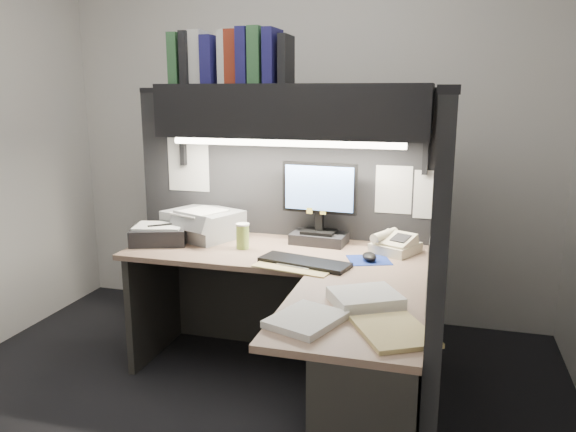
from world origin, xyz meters
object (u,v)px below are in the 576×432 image
Objects in this scene: coffee_cup at (243,237)px; printer at (203,224)px; overhead_shelf at (292,111)px; monitor at (319,212)px; desk at (310,347)px; telephone at (395,245)px; keyboard at (305,262)px; notebook_stack at (160,235)px.

printer is (-0.32, 0.18, 0.01)m from coffee_cup.
monitor is at bearing 4.58° from overhead_shelf.
printer is (-0.72, -0.04, -0.11)m from monitor.
overhead_shelf is at bearing 111.79° from desk.
telephone is at bearing 65.71° from desk.
keyboard is 0.56m from telephone.
desk is 1.18m from printer.
keyboard is (-0.12, 0.35, 0.30)m from desk.
telephone is at bearing -5.15° from overhead_shelf.
desk is 3.56× the size of keyboard.
telephone is (0.43, 0.35, 0.03)m from keyboard.
notebook_stack reaches higher than telephone.
printer is (-1.17, 0.03, 0.04)m from telephone.
desk is 1.23m from notebook_stack.
overhead_shelf is at bearing 42.15° from coffee_cup.
overhead_shelf reaches higher than monitor.
coffee_cup is at bearing -143.61° from telephone.
coffee_cup is (-0.23, -0.21, -0.70)m from overhead_shelf.
desk is 0.47m from keyboard.
coffee_cup is 0.52m from notebook_stack.
overhead_shelf reaches higher than notebook_stack.
coffee_cup is at bearing 167.72° from keyboard.
keyboard is at bearing -25.53° from coffee_cup.
coffee_cup is at bearing -137.85° from overhead_shelf.
monitor is at bearing -162.56° from telephone.
telephone is 0.71× the size of notebook_stack.
monitor reaches higher than desk.
notebook_stack reaches higher than keyboard.
telephone is (0.31, 0.70, 0.33)m from desk.
monitor is 0.73m from printer.
telephone is at bearing 10.30° from coffee_cup.
desk is 0.83m from telephone.
coffee_cup is at bearing 1.37° from notebook_stack.
printer is at bearing 139.73° from desk.
coffee_cup reaches higher than notebook_stack.
keyboard is 0.95m from notebook_stack.
desk is 12.48× the size of coffee_cup.
desk is at bearing -17.52° from printer.
desk is at bearing -26.76° from notebook_stack.
overhead_shelf is 0.95m from telephone.
keyboard is 1.50× the size of notebook_stack.
overhead_shelf is 0.88m from keyboard.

